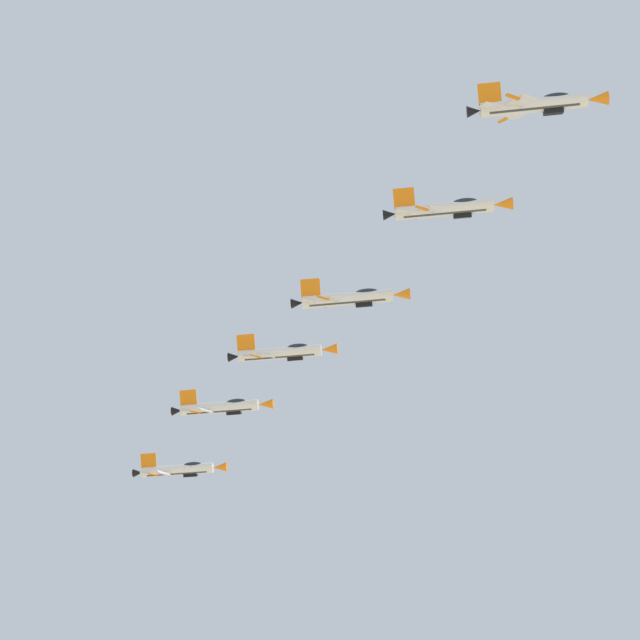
{
  "coord_description": "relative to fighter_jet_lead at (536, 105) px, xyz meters",
  "views": [
    {
      "loc": [
        0.49,
        1.17,
        1.67
      ],
      "look_at": [
        35.26,
        92.47,
        92.39
      ],
      "focal_mm": 53.82,
      "sensor_mm": 36.0,
      "label": 1
    }
  ],
  "objects": [
    {
      "name": "fighter_jet_right_wing",
      "position": [
        -9.39,
        33.53,
        -3.61
      ],
      "size": [
        14.76,
        10.04,
        6.37
      ],
      "rotation": [
        0.0,
        0.67,
        4.23
      ],
      "color": "white"
    },
    {
      "name": "fighter_jet_lead",
      "position": [
        0.0,
        0.0,
        0.0
      ],
      "size": [
        14.76,
        9.98,
        6.56
      ],
      "rotation": [
        0.0,
        0.69,
        4.23
      ],
      "color": "white"
    },
    {
      "name": "fighter_jet_right_outer",
      "position": [
        -17.96,
        64.74,
        -1.64
      ],
      "size": [
        14.76,
        9.89,
        6.79
      ],
      "rotation": [
        0.0,
        0.72,
        4.23
      ],
      "color": "white"
    },
    {
      "name": "fighter_jet_left_wing",
      "position": [
        -3.52,
        16.16,
        -1.97
      ],
      "size": [
        14.76,
        9.8,
        7.01
      ],
      "rotation": [
        0.0,
        0.75,
        4.23
      ],
      "color": "white"
    },
    {
      "name": "fighter_jet_trail_slot",
      "position": [
        -19.85,
        83.0,
        -2.08
      ],
      "size": [
        14.76,
        9.99,
        6.5
      ],
      "rotation": [
        0.0,
        0.69,
        4.23
      ],
      "color": "white"
    },
    {
      "name": "fighter_jet_left_outer",
      "position": [
        -13.58,
        49.01,
        -1.91
      ],
      "size": [
        14.76,
        9.87,
        6.85
      ],
      "rotation": [
        0.0,
        0.73,
        4.23
      ],
      "color": "white"
    }
  ]
}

